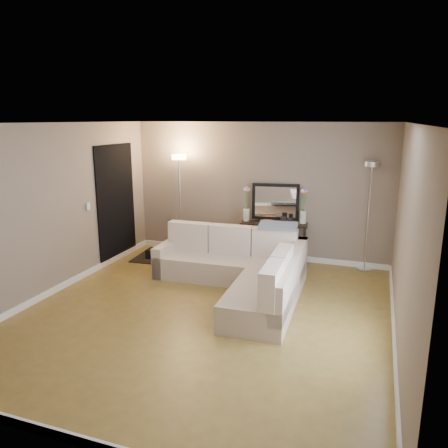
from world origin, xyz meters
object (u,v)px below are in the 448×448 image
(sectional_sofa, at_px, (243,269))
(console_table, at_px, (269,240))
(floor_lamp_lit, at_px, (180,185))
(floor_lamp_unlit, at_px, (370,195))

(sectional_sofa, bearing_deg, console_table, 87.24)
(console_table, distance_m, floor_lamp_lit, 2.06)
(console_table, bearing_deg, sectional_sofa, -92.76)
(sectional_sofa, bearing_deg, floor_lamp_unlit, 41.09)
(console_table, height_order, floor_lamp_unlit, floor_lamp_unlit)
(floor_lamp_lit, bearing_deg, floor_lamp_unlit, 2.16)
(sectional_sofa, distance_m, floor_lamp_lit, 2.51)
(console_table, relative_size, floor_lamp_lit, 0.65)
(floor_lamp_unlit, bearing_deg, sectional_sofa, -138.91)
(console_table, xyz_separation_m, floor_lamp_lit, (-1.82, -0.03, 0.96))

